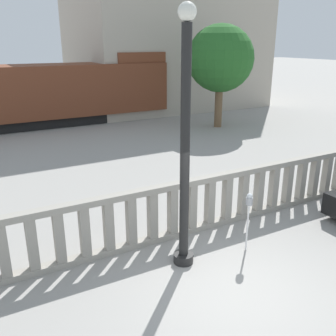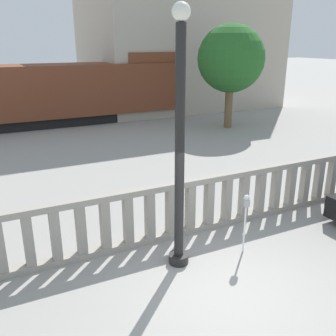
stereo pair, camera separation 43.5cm
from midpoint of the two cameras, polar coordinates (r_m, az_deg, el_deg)
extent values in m
plane|color=gray|center=(7.59, 10.68, -18.31)|extent=(160.00, 160.00, 0.00)
cube|color=gray|center=(9.27, 1.74, -10.05)|extent=(12.78, 0.24, 0.14)
cube|color=gray|center=(8.73, 1.82, -2.79)|extent=(12.78, 0.24, 0.14)
cube|color=gray|center=(8.14, -22.86, -10.99)|extent=(0.20, 0.20, 1.12)
cube|color=gray|center=(8.16, -19.06, -10.42)|extent=(0.20, 0.20, 1.12)
cube|color=gray|center=(8.22, -15.31, -9.81)|extent=(0.20, 0.20, 1.12)
cube|color=gray|center=(8.30, -11.65, -9.17)|extent=(0.20, 0.20, 1.12)
cube|color=gray|center=(8.43, -8.08, -8.52)|extent=(0.20, 0.20, 1.12)
cube|color=gray|center=(8.58, -4.65, -7.85)|extent=(0.20, 0.20, 1.12)
cube|color=gray|center=(8.77, -1.36, -7.19)|extent=(0.20, 0.20, 1.12)
cube|color=gray|center=(8.98, 1.77, -6.53)|extent=(0.20, 0.20, 1.12)
cube|color=gray|center=(9.22, 4.75, -5.88)|extent=(0.20, 0.20, 1.12)
cube|color=gray|center=(9.49, 7.56, -5.26)|extent=(0.20, 0.20, 1.12)
cube|color=gray|center=(9.77, 10.20, -4.66)|extent=(0.20, 0.20, 1.12)
cube|color=gray|center=(10.08, 12.69, -4.09)|extent=(0.20, 0.20, 1.12)
cube|color=gray|center=(10.41, 15.02, -3.54)|extent=(0.20, 0.20, 1.12)
cube|color=gray|center=(10.75, 17.20, -3.02)|extent=(0.20, 0.20, 1.12)
cube|color=gray|center=(11.11, 19.24, -2.53)|extent=(0.20, 0.20, 1.12)
cube|color=gray|center=(11.48, 21.15, -2.07)|extent=(0.20, 0.20, 1.12)
cube|color=gray|center=(11.86, 22.94, -1.64)|extent=(0.20, 0.20, 1.12)
cube|color=gray|center=(12.26, 24.61, -1.23)|extent=(0.20, 0.20, 1.12)
cylinder|color=black|center=(8.30, 3.17, -13.58)|extent=(0.43, 0.43, 0.20)
cylinder|color=black|center=(7.29, 3.51, 2.74)|extent=(0.19, 0.19, 4.65)
sphere|color=silver|center=(7.03, 3.94, 22.70)|extent=(0.34, 0.34, 0.34)
cylinder|color=silver|center=(8.64, 13.00, -9.11)|extent=(0.04, 0.04, 1.13)
cylinder|color=gray|center=(8.37, 13.32, -5.17)|extent=(0.15, 0.15, 0.17)
sphere|color=#B2B7BC|center=(8.32, 13.38, -4.43)|extent=(0.13, 0.13, 0.13)
cube|color=brown|center=(23.63, -2.92, 16.56)|extent=(3.00, 2.48, 0.60)
cube|color=#ADA393|center=(28.58, 1.80, 20.15)|extent=(12.53, 9.44, 10.44)
cylinder|color=brown|center=(20.94, 9.81, 9.28)|extent=(0.42, 0.42, 2.35)
sphere|color=#235B23|center=(20.68, 10.20, 16.10)|extent=(3.52, 3.52, 3.52)
camera|label=1|loc=(0.22, -88.72, 0.44)|focal=40.00mm
camera|label=2|loc=(0.22, 91.28, -0.44)|focal=40.00mm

